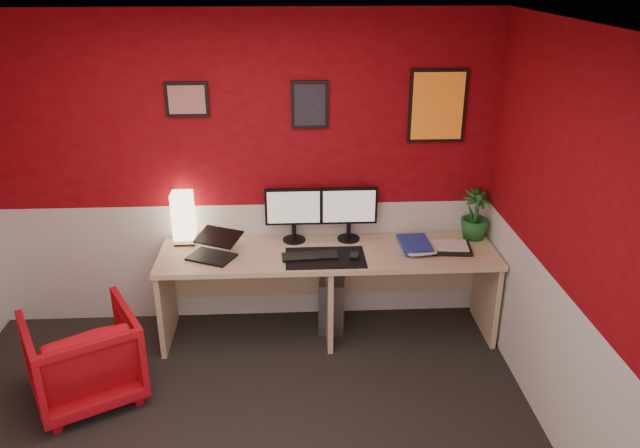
{
  "coord_description": "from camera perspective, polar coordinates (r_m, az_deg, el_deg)",
  "views": [
    {
      "loc": [
        0.38,
        -2.93,
        2.8
      ],
      "look_at": [
        0.6,
        1.21,
        1.05
      ],
      "focal_mm": 35.15,
      "sensor_mm": 36.0,
      "label": 1
    }
  ],
  "objects": [
    {
      "name": "armchair",
      "position": [
        4.63,
        -20.74,
        -11.21
      ],
      "size": [
        0.93,
        0.94,
        0.64
      ],
      "primitive_type": "imported",
      "rotation": [
        0.0,
        0.0,
        3.64
      ],
      "color": "red",
      "rests_on": "ground"
    },
    {
      "name": "keyboard",
      "position": [
        4.72,
        -0.93,
        -2.93
      ],
      "size": [
        0.43,
        0.17,
        0.02
      ],
      "primitive_type": "cube",
      "rotation": [
        0.0,
        0.0,
        0.08
      ],
      "color": "black",
      "rests_on": "desk_mat"
    },
    {
      "name": "pc_tower",
      "position": [
        5.2,
        1.13,
        -6.78
      ],
      "size": [
        0.25,
        0.47,
        0.45
      ],
      "primitive_type": "cube",
      "rotation": [
        0.0,
        0.0,
        -0.12
      ],
      "color": "#99999E",
      "rests_on": "ground"
    },
    {
      "name": "art_center",
      "position": [
        4.78,
        -0.93,
        10.8
      ],
      "size": [
        0.28,
        0.02,
        0.36
      ],
      "primitive_type": "cube",
      "color": "black",
      "rests_on": "wall_back"
    },
    {
      "name": "wainscot_back",
      "position": [
        5.23,
        -6.9,
        -3.39
      ],
      "size": [
        4.0,
        0.01,
        1.0
      ],
      "primitive_type": "cube",
      "color": "silver",
      "rests_on": "ground"
    },
    {
      "name": "book_top",
      "position": [
        4.84,
        7.24,
        -1.78
      ],
      "size": [
        0.24,
        0.32,
        0.03
      ],
      "primitive_type": "imported",
      "rotation": [
        0.0,
        0.0,
        0.03
      ],
      "color": "#22379F",
      "rests_on": "book_middle"
    },
    {
      "name": "desk",
      "position": [
        4.99,
        0.76,
        -6.35
      ],
      "size": [
        2.6,
        0.65,
        0.73
      ],
      "primitive_type": "cube",
      "color": "#D2AE87",
      "rests_on": "ground"
    },
    {
      "name": "art_right",
      "position": [
        4.91,
        10.65,
        10.52
      ],
      "size": [
        0.44,
        0.02,
        0.56
      ],
      "primitive_type": "cube",
      "color": "orange",
      "rests_on": "wall_back"
    },
    {
      "name": "monitor_left",
      "position": [
        4.9,
        -2.43,
        1.58
      ],
      "size": [
        0.45,
        0.06,
        0.58
      ],
      "primitive_type": "cube",
      "color": "black",
      "rests_on": "desk"
    },
    {
      "name": "laptop",
      "position": [
        4.74,
        -9.93,
        -1.88
      ],
      "size": [
        0.4,
        0.35,
        0.22
      ],
      "primitive_type": "cube",
      "rotation": [
        0.0,
        0.0,
        -0.45
      ],
      "color": "black",
      "rests_on": "desk"
    },
    {
      "name": "wall_right",
      "position": [
        3.69,
        23.37,
        -3.97
      ],
      "size": [
        0.01,
        3.5,
        2.5
      ],
      "primitive_type": "cube",
      "color": "maroon",
      "rests_on": "ground"
    },
    {
      "name": "ceiling",
      "position": [
        2.98,
        -10.85,
        16.7
      ],
      "size": [
        4.0,
        3.5,
        0.01
      ],
      "primitive_type": "cube",
      "color": "white",
      "rests_on": "ground"
    },
    {
      "name": "shoji_lamp",
      "position": [
        5.01,
        -12.33,
        0.43
      ],
      "size": [
        0.16,
        0.16,
        0.4
      ],
      "primitive_type": "cube",
      "color": "#FFE5B2",
      "rests_on": "desk"
    },
    {
      "name": "book_bottom",
      "position": [
        4.89,
        7.56,
        -2.19
      ],
      "size": [
        0.22,
        0.29,
        0.03
      ],
      "primitive_type": "imported",
      "rotation": [
        0.0,
        0.0,
        -0.06
      ],
      "color": "#22379F",
      "rests_on": "desk"
    },
    {
      "name": "potted_plant",
      "position": [
        5.13,
        13.93,
        0.84
      ],
      "size": [
        0.27,
        0.27,
        0.41
      ],
      "primitive_type": "imported",
      "rotation": [
        0.0,
        0.0,
        0.21
      ],
      "color": "#19591E",
      "rests_on": "desk"
    },
    {
      "name": "monitor_right",
      "position": [
        4.92,
        2.67,
        1.67
      ],
      "size": [
        0.45,
        0.06,
        0.58
      ],
      "primitive_type": "cube",
      "color": "black",
      "rests_on": "desk"
    },
    {
      "name": "mouse",
      "position": [
        4.71,
        3.12,
        -2.95
      ],
      "size": [
        0.07,
        0.11,
        0.03
      ],
      "primitive_type": "cube",
      "rotation": [
        0.0,
        0.0,
        -0.15
      ],
      "color": "black",
      "rests_on": "desk_mat"
    },
    {
      "name": "art_left",
      "position": [
        4.82,
        -12.02,
        11.04
      ],
      "size": [
        0.32,
        0.02,
        0.26
      ],
      "primitive_type": "cube",
      "color": "red",
      "rests_on": "wall_back"
    },
    {
      "name": "book_middle",
      "position": [
        4.85,
        7.6,
        -2.08
      ],
      "size": [
        0.24,
        0.32,
        0.02
      ],
      "primitive_type": "imported",
      "rotation": [
        0.0,
        0.0,
        0.08
      ],
      "color": "silver",
      "rests_on": "book_bottom"
    },
    {
      "name": "wainscot_right",
      "position": [
        4.06,
        21.62,
        -13.48
      ],
      "size": [
        0.01,
        3.5,
        1.0
      ],
      "primitive_type": "cube",
      "color": "silver",
      "rests_on": "ground"
    },
    {
      "name": "zen_tray",
      "position": [
        4.95,
        11.54,
        -2.13
      ],
      "size": [
        0.38,
        0.29,
        0.03
      ],
      "primitive_type": "cube",
      "rotation": [
        0.0,
        0.0,
        -0.12
      ],
      "color": "black",
      "rests_on": "desk"
    },
    {
      "name": "wall_back",
      "position": [
        4.95,
        -7.31,
        4.45
      ],
      "size": [
        4.0,
        0.01,
        2.5
      ],
      "primitive_type": "cube",
      "color": "maroon",
      "rests_on": "ground"
    },
    {
      "name": "desk_mat",
      "position": [
        4.72,
        0.49,
        -3.09
      ],
      "size": [
        0.6,
        0.38,
        0.01
      ],
      "primitive_type": "cube",
      "color": "black",
      "rests_on": "desk"
    }
  ]
}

